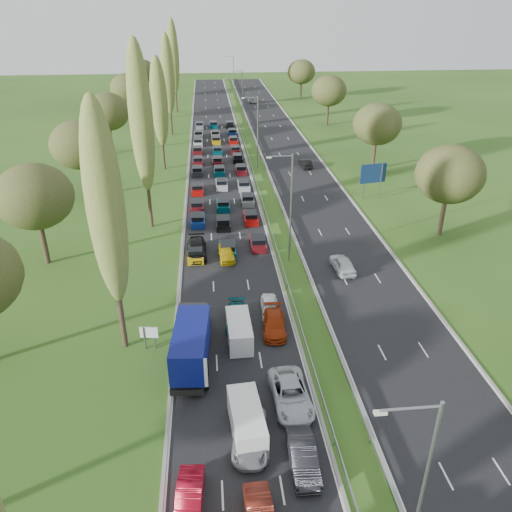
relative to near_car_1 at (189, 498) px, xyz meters
name	(u,v)px	position (x,y,z in m)	size (l,w,h in m)	color
ground	(256,164)	(10.36, 66.55, -0.71)	(260.00, 260.00, 0.00)	#264D18
near_carriageway	(218,161)	(3.61, 69.05, -0.71)	(10.50, 215.00, 0.04)	black
far_carriageway	(292,159)	(17.11, 69.05, -0.71)	(10.50, 215.00, 0.04)	black
central_reservation	(255,157)	(10.36, 69.05, -0.16)	(2.36, 215.00, 0.32)	gray
lamp_columns	(258,133)	(10.36, 64.55, 5.29)	(0.18, 140.18, 12.00)	gray
poplar_row	(153,106)	(-5.64, 54.72, 11.67)	(2.80, 127.80, 22.44)	#2D2116
woodland_left	(73,151)	(-16.14, 49.17, 6.97)	(8.00, 166.00, 11.10)	#2D2116
woodland_right	(395,136)	(29.86, 53.22, 6.97)	(8.00, 153.00, 11.10)	#2D2116
traffic_queue_fill	(219,167)	(3.62, 64.28, -0.27)	(9.07, 69.60, 0.80)	#BF990C
near_car_1	(189,498)	(0.00, 0.00, 0.00)	(1.47, 4.20, 1.38)	maroon
near_car_2	(193,326)	(0.00, 16.61, 0.09)	(2.60, 5.63, 1.56)	white
near_car_3	(197,249)	(0.16, 31.73, 0.09)	(2.20, 5.41, 1.57)	black
near_car_6	(250,437)	(3.76, 4.12, -0.01)	(2.28, 4.94, 1.37)	gray
near_car_7	(237,317)	(3.78, 17.83, -0.02)	(1.89, 4.64, 1.35)	#054851
near_car_8	(226,253)	(3.45, 30.51, 0.04)	(1.72, 4.28, 1.46)	#BF9B0C
near_car_9	(303,457)	(6.87, 2.12, 0.06)	(1.60, 4.58, 1.51)	black
near_car_10	(291,394)	(6.97, 7.60, 0.09)	(2.60, 5.64, 1.57)	silver
near_car_11	(274,323)	(6.97, 16.50, 0.01)	(1.97, 4.84, 1.41)	#962909
near_car_12	(270,307)	(6.90, 19.10, -0.01)	(1.62, 4.03, 1.37)	silver
far_car_0	(343,264)	(15.60, 26.56, 0.11)	(1.88, 4.68, 1.60)	silver
far_car_1	(305,163)	(18.64, 63.87, 0.01)	(1.49, 4.27, 1.41)	black
far_car_2	(252,100)	(15.12, 127.08, -0.04)	(2.17, 4.71, 1.31)	gray
blue_lorry	(192,342)	(-0.03, 12.84, 1.26)	(2.50, 8.99, 3.79)	black
white_van_front	(246,418)	(3.66, 5.41, 0.34)	(1.99, 5.08, 2.04)	white
white_van_rear	(239,329)	(3.84, 15.52, 0.31)	(1.94, 4.94, 1.98)	silver
info_sign	(149,335)	(-3.54, 14.97, 0.66)	(1.50, 0.31, 2.10)	gray
direction_sign	(373,175)	(25.26, 47.69, 2.86)	(3.95, 0.84, 5.20)	gray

